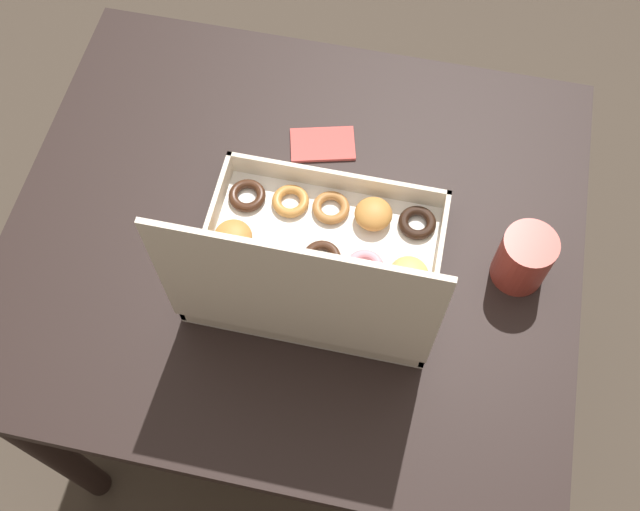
% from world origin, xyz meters
% --- Properties ---
extents(ground_plane, '(8.00, 8.00, 0.00)m').
position_xyz_m(ground_plane, '(0.00, 0.00, 0.00)').
color(ground_plane, '#42382D').
extents(dining_table, '(0.93, 0.81, 0.77)m').
position_xyz_m(dining_table, '(0.00, 0.00, 0.64)').
color(dining_table, black).
rests_on(dining_table, ground_plane).
extents(donut_box, '(0.37, 0.30, 0.32)m').
position_xyz_m(donut_box, '(-0.05, 0.09, 0.83)').
color(donut_box, silver).
rests_on(donut_box, dining_table).
extents(coffee_mug, '(0.08, 0.08, 0.10)m').
position_xyz_m(coffee_mug, '(-0.36, -0.00, 0.82)').
color(coffee_mug, '#A3382D').
rests_on(coffee_mug, dining_table).
extents(paper_napkin, '(0.12, 0.09, 0.01)m').
position_xyz_m(paper_napkin, '(-0.01, -0.18, 0.77)').
color(paper_napkin, '#CC4C47').
rests_on(paper_napkin, dining_table).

